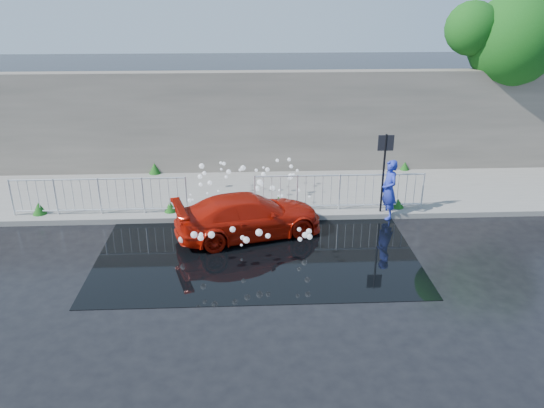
{
  "coord_description": "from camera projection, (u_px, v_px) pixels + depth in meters",
  "views": [
    {
      "loc": [
        0.32,
        -11.14,
        6.32
      ],
      "look_at": [
        0.93,
        1.77,
        1.0
      ],
      "focal_mm": 35.0,
      "sensor_mm": 36.0,
      "label": 1
    }
  ],
  "objects": [
    {
      "name": "retaining_wall",
      "position": [
        238.0,
        122.0,
        18.61
      ],
      "size": [
        30.0,
        0.6,
        3.5
      ],
      "primitive_type": "cube",
      "color": "#5A544B",
      "rests_on": "pavement"
    },
    {
      "name": "water_spray",
      "position": [
        247.0,
        196.0,
        15.17
      ],
      "size": [
        3.64,
        5.53,
        0.99
      ],
      "color": "white",
      "rests_on": "ground"
    },
    {
      "name": "curb",
      "position": [
        238.0,
        218.0,
        15.42
      ],
      "size": [
        30.0,
        0.25,
        0.16
      ],
      "primitive_type": "cube",
      "color": "slate",
      "rests_on": "ground"
    },
    {
      "name": "railing_right",
      "position": [
        339.0,
        191.0,
        15.63
      ],
      "size": [
        5.05,
        0.05,
        1.1
      ],
      "color": "silver",
      "rests_on": "pavement"
    },
    {
      "name": "puddle",
      "position": [
        257.0,
        251.0,
        13.62
      ],
      "size": [
        8.0,
        5.0,
        0.01
      ],
      "primitive_type": "cube",
      "color": "black",
      "rests_on": "ground"
    },
    {
      "name": "tree",
      "position": [
        522.0,
        34.0,
        18.13
      ],
      "size": [
        5.15,
        3.12,
        6.44
      ],
      "color": "#332114",
      "rests_on": "ground"
    },
    {
      "name": "person",
      "position": [
        389.0,
        190.0,
        15.31
      ],
      "size": [
        0.53,
        0.71,
        1.76
      ],
      "primitive_type": "imported",
      "rotation": [
        0.0,
        0.0,
        -1.4
      ],
      "color": "#2332B1",
      "rests_on": "ground"
    },
    {
      "name": "sign_post",
      "position": [
        384.0,
        161.0,
        15.07
      ],
      "size": [
        0.45,
        0.06,
        2.5
      ],
      "color": "black",
      "rests_on": "ground"
    },
    {
      "name": "weeds",
      "position": [
        226.0,
        192.0,
        16.7
      ],
      "size": [
        12.17,
        3.93,
        0.42
      ],
      "color": "#124613",
      "rests_on": "pavement"
    },
    {
      "name": "ground",
      "position": [
        237.0,
        271.0,
        12.68
      ],
      "size": [
        90.0,
        90.0,
        0.0
      ],
      "primitive_type": "plane",
      "color": "black",
      "rests_on": "ground"
    },
    {
      "name": "red_car",
      "position": [
        249.0,
        216.0,
        14.32
      ],
      "size": [
        4.29,
        2.71,
        1.16
      ],
      "primitive_type": "imported",
      "rotation": [
        0.0,
        0.0,
        1.87
      ],
      "color": "#A31306",
      "rests_on": "ground"
    },
    {
      "name": "railing_left",
      "position": [
        99.0,
        195.0,
        15.32
      ],
      "size": [
        5.05,
        0.05,
        1.1
      ],
      "color": "silver",
      "rests_on": "pavement"
    },
    {
      "name": "pavement",
      "position": [
        239.0,
        193.0,
        17.27
      ],
      "size": [
        30.0,
        4.0,
        0.15
      ],
      "primitive_type": "cube",
      "color": "slate",
      "rests_on": "ground"
    }
  ]
}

